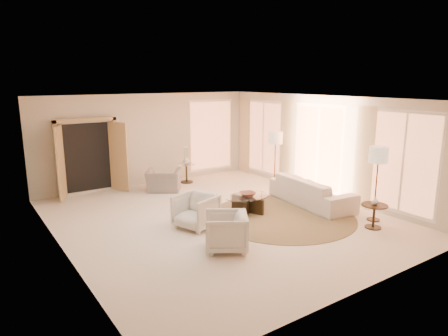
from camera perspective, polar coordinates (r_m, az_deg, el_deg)
room at (r=9.16m, az=-0.66°, el=1.06°), size 7.04×8.04×2.83m
windows_right at (r=11.48m, az=13.56°, el=2.82°), size 0.10×6.40×2.40m
window_back_corner at (r=13.67m, az=-1.81°, el=4.68°), size 1.70×0.10×2.40m
curtains_right at (r=12.07m, az=10.23°, el=3.19°), size 0.06×5.20×2.60m
french_doors at (r=11.90m, az=-18.76°, el=1.44°), size 1.95×0.66×2.16m
area_rug at (r=9.76m, az=8.25°, el=-6.82°), size 3.62×3.62×0.01m
sofa at (r=10.72m, az=12.38°, el=-3.23°), size 1.20×2.55×0.72m
armchair_left at (r=8.88m, az=-4.04°, el=-5.92°), size 0.98×1.01×0.83m
armchair_right at (r=7.74m, az=0.30°, el=-8.81°), size 1.04×1.05×0.81m
accent_chair at (r=11.84m, az=-8.62°, el=-1.28°), size 1.15×1.06×0.84m
coffee_table at (r=9.87m, az=3.38°, el=-4.89°), size 1.36×1.36×0.43m
end_table at (r=9.43m, az=20.66°, el=-5.90°), size 0.57×0.57×0.54m
side_table at (r=12.73m, az=-5.38°, el=-0.44°), size 0.53×0.53×0.62m
floor_lamp_near at (r=11.96m, az=7.37°, el=3.95°), size 0.41×0.41×1.71m
floor_lamp_far at (r=9.67m, az=21.20°, el=1.32°), size 0.42×0.42×1.74m
bowl at (r=9.81m, az=3.40°, el=-3.75°), size 0.46×0.46×0.09m
end_vase at (r=9.36m, az=20.78°, el=-4.43°), size 0.22×0.22×0.17m
side_vase at (r=12.66m, az=-5.41°, el=1.11°), size 0.27×0.27×0.22m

